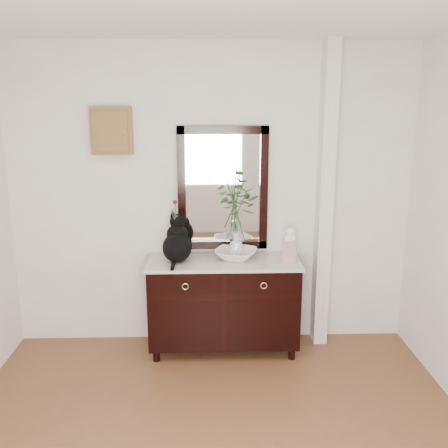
{
  "coord_description": "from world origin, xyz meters",
  "views": [
    {
      "loc": [
        -0.03,
        -2.41,
        2.19
      ],
      "look_at": [
        0.1,
        1.63,
        1.2
      ],
      "focal_mm": 40.0,
      "sensor_mm": 36.0,
      "label": 1
    }
  ],
  "objects_px": {
    "sideboard": "(224,301)",
    "cat": "(177,238)",
    "ginger_jar": "(290,244)",
    "lotus_bowl": "(236,254)"
  },
  "relations": [
    {
      "from": "cat",
      "to": "lotus_bowl",
      "type": "relative_size",
      "value": 1.15
    },
    {
      "from": "sideboard",
      "to": "cat",
      "type": "relative_size",
      "value": 3.24
    },
    {
      "from": "sideboard",
      "to": "lotus_bowl",
      "type": "height_order",
      "value": "lotus_bowl"
    },
    {
      "from": "cat",
      "to": "sideboard",
      "type": "bearing_deg",
      "value": 2.07
    },
    {
      "from": "ginger_jar",
      "to": "lotus_bowl",
      "type": "bearing_deg",
      "value": 170.9
    },
    {
      "from": "sideboard",
      "to": "cat",
      "type": "bearing_deg",
      "value": -179.12
    },
    {
      "from": "cat",
      "to": "ginger_jar",
      "type": "height_order",
      "value": "cat"
    },
    {
      "from": "sideboard",
      "to": "lotus_bowl",
      "type": "relative_size",
      "value": 3.73
    },
    {
      "from": "sideboard",
      "to": "ginger_jar",
      "type": "height_order",
      "value": "ginger_jar"
    },
    {
      "from": "cat",
      "to": "lotus_bowl",
      "type": "bearing_deg",
      "value": 5.76
    }
  ]
}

